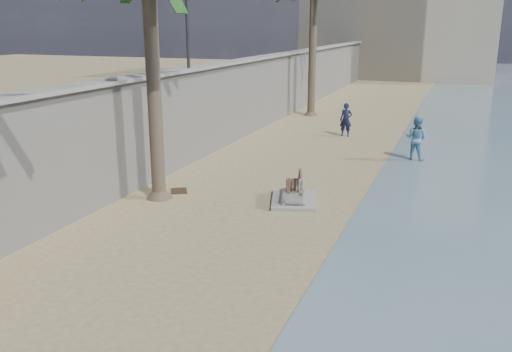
# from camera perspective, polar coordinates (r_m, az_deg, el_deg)

# --- Properties ---
(seawall) EXTENTS (0.45, 70.00, 3.50)m
(seawall) POSITION_cam_1_polar(r_m,az_deg,el_deg) (28.23, 0.52, 8.71)
(seawall) COLOR gray
(seawall) RESTS_ON ground_plane
(wall_cap) EXTENTS (0.80, 70.00, 0.12)m
(wall_cap) POSITION_cam_1_polar(r_m,az_deg,el_deg) (28.06, 0.53, 12.36)
(wall_cap) COLOR gray
(wall_cap) RESTS_ON seawall
(end_building) EXTENTS (18.00, 12.00, 14.00)m
(end_building) POSITION_cam_1_polar(r_m,az_deg,el_deg) (58.65, 15.16, 16.97)
(end_building) COLOR #B7AA93
(end_building) RESTS_ON ground_plane
(bench_far) EXTENTS (1.82, 2.23, 0.81)m
(bench_far) POSITION_cam_1_polar(r_m,az_deg,el_deg) (16.38, 4.01, -1.51)
(bench_far) COLOR gray
(bench_far) RESTS_ON ground_plane
(person_a) EXTENTS (0.67, 0.46, 1.83)m
(person_a) POSITION_cam_1_polar(r_m,az_deg,el_deg) (26.17, 9.46, 6.10)
(person_a) COLOR #131735
(person_a) RESTS_ON ground_plane
(person_b) EXTENTS (1.08, 0.94, 1.90)m
(person_b) POSITION_cam_1_polar(r_m,az_deg,el_deg) (22.19, 16.52, 4.04)
(person_b) COLOR #5289AB
(person_b) RESTS_ON ground_plane
(debris_c) EXTENTS (0.75, 0.80, 0.03)m
(debris_c) POSITION_cam_1_polar(r_m,az_deg,el_deg) (17.60, -8.10, -1.56)
(debris_c) COLOR #382616
(debris_c) RESTS_ON ground_plane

